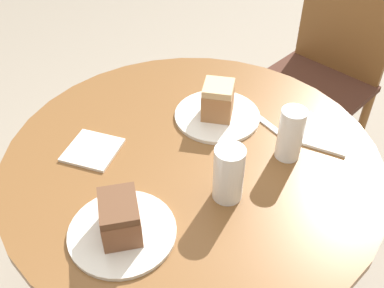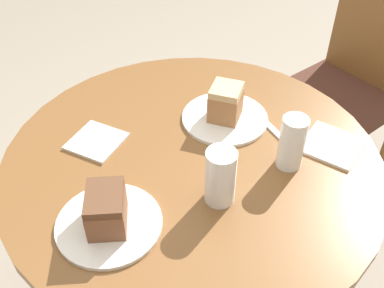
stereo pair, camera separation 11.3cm
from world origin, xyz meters
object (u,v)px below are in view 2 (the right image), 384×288
object	(u,v)px
plate_far	(109,224)
glass_lemonade	(220,180)
cake_slice_near	(226,102)
plate_near	(225,118)
glass_water	(291,145)
chair	(348,81)
cake_slice_far	(106,209)

from	to	relation	value
plate_far	glass_lemonade	bearing A→B (deg)	66.10
plate_far	cake_slice_near	world-z (taller)	cake_slice_near
plate_far	glass_lemonade	size ratio (longest dim) A/B	1.65
plate_near	cake_slice_near	size ratio (longest dim) A/B	2.10
cake_slice_near	glass_lemonade	bearing A→B (deg)	-47.47
glass_lemonade	glass_water	size ratio (longest dim) A/B	1.00
plate_near	chair	bearing A→B (deg)	91.77
plate_far	glass_lemonade	xyz separation A→B (m)	(0.10, 0.24, 0.06)
chair	cake_slice_near	size ratio (longest dim) A/B	8.83
cake_slice_far	glass_water	bearing A→B (deg)	72.82
plate_near	glass_lemonade	bearing A→B (deg)	-47.47
glass_water	chair	bearing A→B (deg)	109.23
plate_far	cake_slice_far	xyz separation A→B (m)	(0.00, 0.00, 0.05)
chair	glass_lemonade	bearing A→B (deg)	-72.98
plate_near	glass_lemonade	xyz separation A→B (m)	(0.20, -0.22, 0.06)
plate_near	plate_far	size ratio (longest dim) A/B	1.03
plate_near	plate_far	bearing A→B (deg)	-78.02
plate_far	cake_slice_near	distance (m)	0.47
cake_slice_near	glass_water	size ratio (longest dim) A/B	0.81
plate_near	plate_far	world-z (taller)	same
chair	cake_slice_near	distance (m)	0.78
cake_slice_far	chair	bearing A→B (deg)	95.74
glass_lemonade	glass_water	bearing A→B (deg)	80.96
cake_slice_far	glass_water	distance (m)	0.47
plate_near	cake_slice_far	xyz separation A→B (m)	(0.10, -0.46, 0.05)
cake_slice_near	plate_near	bearing A→B (deg)	104.04
plate_far	glass_water	size ratio (longest dim) A/B	1.64
cake_slice_near	glass_water	world-z (taller)	glass_water
plate_near	cake_slice_far	world-z (taller)	cake_slice_far
glass_lemonade	glass_water	distance (m)	0.21
chair	cake_slice_near	bearing A→B (deg)	-84.48
cake_slice_near	cake_slice_far	world-z (taller)	cake_slice_near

